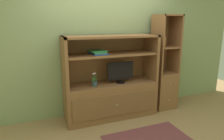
{
  "coord_description": "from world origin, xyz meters",
  "views": [
    {
      "loc": [
        -1.25,
        -2.84,
        1.72
      ],
      "look_at": [
        0.0,
        0.35,
        0.9
      ],
      "focal_mm": 32.04,
      "sensor_mm": 36.0,
      "label": 1
    }
  ],
  "objects": [
    {
      "name": "painted_rear_wall",
      "position": [
        0.0,
        0.75,
        1.4
      ],
      "size": [
        6.0,
        0.1,
        2.8
      ],
      "primitive_type": "cube",
      "color": "#8C9E6B",
      "rests_on": "ground_plane"
    },
    {
      "name": "bookshelf_tall",
      "position": [
        1.15,
        0.41,
        0.62
      ],
      "size": [
        0.44,
        0.45,
        1.86
      ],
      "color": "brown",
      "rests_on": "ground_plane"
    },
    {
      "name": "media_console",
      "position": [
        0.0,
        0.41,
        0.48
      ],
      "size": [
        1.67,
        0.56,
        1.5
      ],
      "color": "brown",
      "rests_on": "ground_plane"
    },
    {
      "name": "magazine_stack",
      "position": [
        -0.24,
        0.39,
        1.22
      ],
      "size": [
        0.31,
        0.35,
        0.07
      ],
      "color": "#2D519E",
      "rests_on": "media_console"
    },
    {
      "name": "tv_monitor",
      "position": [
        0.17,
        0.35,
        0.85
      ],
      "size": [
        0.49,
        0.18,
        0.38
      ],
      "color": "black",
      "rests_on": "media_console"
    },
    {
      "name": "potted_plant",
      "position": [
        -0.33,
        0.33,
        0.71
      ],
      "size": [
        0.09,
        0.09,
        0.24
      ],
      "color": "#384C56",
      "rests_on": "media_console"
    },
    {
      "name": "upright_book_row",
      "position": [
        1.04,
        0.4,
        1.38
      ],
      "size": [
        0.11,
        0.16,
        0.26
      ],
      "color": "red",
      "rests_on": "bookshelf_tall"
    },
    {
      "name": "ground_plane",
      "position": [
        0.0,
        0.0,
        0.0
      ],
      "size": [
        8.0,
        8.0,
        0.0
      ],
      "primitive_type": "plane",
      "color": "#99754C"
    }
  ]
}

